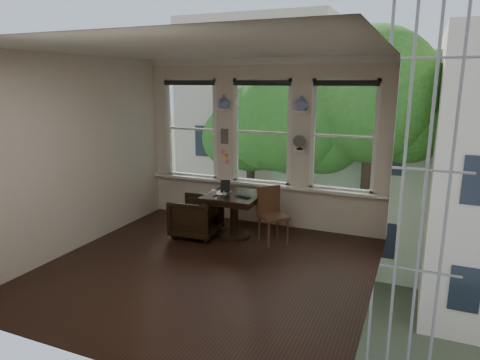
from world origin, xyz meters
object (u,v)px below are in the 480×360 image
at_px(armchair_left, 196,217).
at_px(mug, 214,192).
at_px(laptop, 241,196).
at_px(side_chair_right, 274,216).
at_px(table, 234,216).

height_order(armchair_left, mug, mug).
height_order(armchair_left, laptop, laptop).
distance_m(laptop, mug, 0.48).
bearing_deg(side_chair_right, armchair_left, 142.24).
distance_m(armchair_left, laptop, 0.91).
relative_size(armchair_left, side_chair_right, 0.82).
relative_size(table, mug, 9.99).
xyz_separation_m(table, laptop, (0.18, -0.11, 0.39)).
bearing_deg(table, armchair_left, -160.25).
relative_size(armchair_left, laptop, 2.55).
relative_size(table, side_chair_right, 0.98).
xyz_separation_m(table, armchair_left, (-0.62, -0.22, -0.03)).
bearing_deg(laptop, table, 174.52).
distance_m(table, side_chair_right, 0.71).
height_order(table, side_chair_right, side_chair_right).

